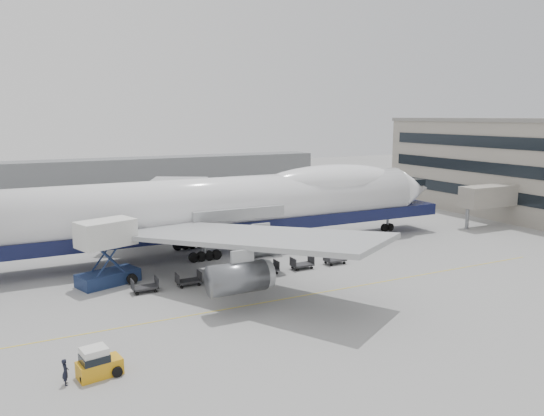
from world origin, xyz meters
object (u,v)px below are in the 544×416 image
baggage_tug (98,363)px  catering_truck (107,249)px  airliner (225,205)px  ground_worker (65,372)px

baggage_tug → catering_truck: bearing=68.9°
baggage_tug → airliner: bearing=44.2°
ground_worker → catering_truck: bearing=-16.4°
catering_truck → airliner: bearing=5.4°
catering_truck → ground_worker: size_ratio=3.83×
airliner → catering_truck: size_ratio=10.74×
catering_truck → baggage_tug: catering_truck is taller
airliner → catering_truck: 16.30m
ground_worker → airliner: bearing=-38.3°
baggage_tug → ground_worker: bearing=176.2°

